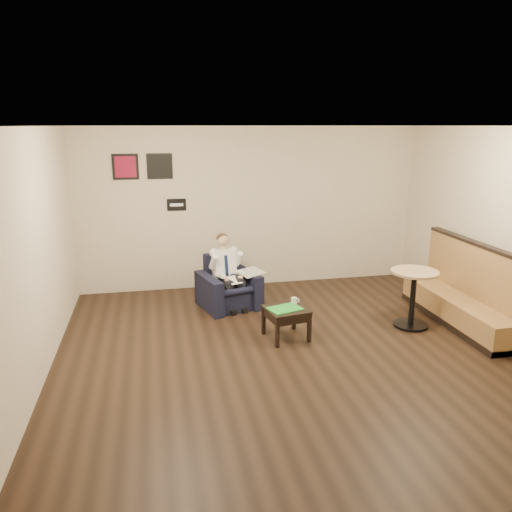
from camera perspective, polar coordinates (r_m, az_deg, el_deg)
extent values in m
plane|color=black|center=(6.42, 4.86, -11.26)|extent=(6.00, 6.00, 0.00)
cube|color=beige|center=(8.80, -0.54, 5.52)|extent=(6.00, 0.02, 2.80)
cube|color=beige|center=(3.35, 20.46, -11.15)|extent=(6.00, 0.02, 2.80)
cube|color=beige|center=(5.84, -24.28, -0.56)|extent=(0.02, 6.00, 2.80)
cube|color=white|center=(5.78, 5.48, 14.57)|extent=(6.00, 6.00, 0.02)
cube|color=black|center=(8.61, -9.07, 5.81)|extent=(0.32, 0.02, 0.20)
cube|color=maroon|center=(8.54, -14.69, 9.84)|extent=(0.42, 0.03, 0.42)
cube|color=black|center=(8.53, -10.95, 10.04)|extent=(0.42, 0.03, 0.42)
cube|color=black|center=(7.89, -3.15, -3.03)|extent=(1.03, 1.03, 0.81)
cube|color=white|center=(7.70, -2.56, -2.77)|extent=(0.26, 0.31, 0.01)
cube|color=silver|center=(7.91, -0.67, -1.86)|extent=(0.47, 0.53, 0.01)
cube|color=black|center=(6.82, 3.44, -7.66)|extent=(0.61, 0.61, 0.43)
cube|color=green|center=(6.71, 3.32, -6.02)|extent=(0.50, 0.42, 0.01)
cylinder|color=white|center=(6.89, 4.36, -5.13)|extent=(0.09, 0.09, 0.09)
cube|color=black|center=(6.89, 3.29, -5.48)|extent=(0.13, 0.07, 0.01)
cube|color=olive|center=(7.77, 22.36, -3.02)|extent=(0.55, 2.30, 1.17)
cylinder|color=tan|center=(7.47, 17.47, -4.68)|extent=(0.85, 0.85, 0.83)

